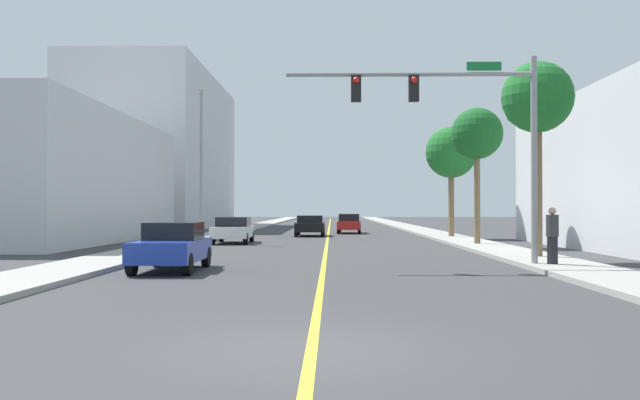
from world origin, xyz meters
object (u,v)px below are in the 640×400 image
car_white (233,229)px  car_blue (172,246)px  car_black (310,225)px  palm_far (451,153)px  car_red (349,223)px  palm_mid (477,135)px  street_lamp (201,155)px  pedestrian (552,236)px  traffic_signal_mast (462,116)px  palm_near (537,100)px

car_white → car_blue: bearing=90.9°
car_black → car_blue: size_ratio=1.08×
palm_far → car_black: (-8.93, 3.51, -4.60)m
car_red → car_black: bearing=-116.2°
palm_mid → palm_far: bearing=88.2°
street_lamp → pedestrian: size_ratio=4.71×
car_red → pedestrian: pedestrian is taller
street_lamp → palm_far: size_ratio=1.22×
traffic_signal_mast → palm_near: (3.35, 3.17, 1.03)m
palm_mid → palm_near: bearing=-88.1°
street_lamp → car_black: 11.86m
palm_far → car_red: 11.51m
palm_far → pedestrian: (-0.59, -21.30, -4.29)m
palm_mid → pedestrian: bearing=-91.4°
traffic_signal_mast → car_black: traffic_signal_mast is taller
traffic_signal_mast → car_white: 18.20m
car_white → street_lamp: bearing=5.2°
traffic_signal_mast → palm_far: 21.27m
traffic_signal_mast → palm_near: palm_near is taller
street_lamp → car_red: bearing=60.6°
palm_near → palm_far: bearing=90.0°
palm_near → car_blue: 13.99m
palm_mid → car_blue: bearing=-132.1°
palm_near → car_black: size_ratio=1.62×
palm_far → car_white: (-12.78, -5.99, -4.58)m
traffic_signal_mast → car_red: size_ratio=1.79×
traffic_signal_mast → car_red: 30.00m
car_white → car_red: bearing=-115.4°
pedestrian → palm_mid: bearing=-111.6°
street_lamp → palm_near: 18.64m
traffic_signal_mast → car_black: bearing=102.9°
pedestrian → car_red: bearing=-99.7°
palm_far → car_black: size_ratio=1.57×
car_black → street_lamp: bearing=-119.6°
car_white → car_black: 10.25m
palm_mid → car_red: size_ratio=1.51×
palm_far → car_red: palm_far is taller
street_lamp → car_red: street_lamp is taller
palm_near → pedestrian: size_ratio=4.01×
palm_far → car_white: size_ratio=1.61×
traffic_signal_mast → palm_near: size_ratio=1.13×
car_black → car_red: 5.79m
car_white → car_red: car_red is taller
palm_near → palm_far: (-0.01, 17.83, -0.50)m
palm_far → street_lamp: bearing=-156.9°
palm_mid → palm_far: palm_far is taller
car_white → car_black: (3.85, 9.50, -0.01)m
street_lamp → car_black: bearing=60.1°
car_white → pedestrian: pedestrian is taller
palm_far → palm_near: bearing=-90.0°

